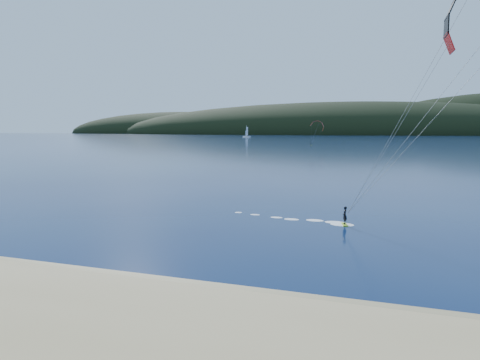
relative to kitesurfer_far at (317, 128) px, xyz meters
name	(u,v)px	position (x,y,z in m)	size (l,w,h in m)	color
ground	(118,329)	(17.42, -194.56, -8.99)	(1800.00, 1800.00, 0.00)	#08173E
wet_sand	(170,287)	(17.42, -190.06, -8.94)	(220.00, 2.50, 0.10)	#968457
headland	(368,134)	(18.05, 550.73, -8.99)	(1200.00, 310.00, 140.00)	black
kitesurfer_far	(317,128)	(0.00, 0.00, 0.00)	(7.70, 7.57, 12.14)	#A6DA19
sailboat	(247,136)	(-100.81, 211.16, -8.06)	(9.04, 6.16, 12.65)	white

